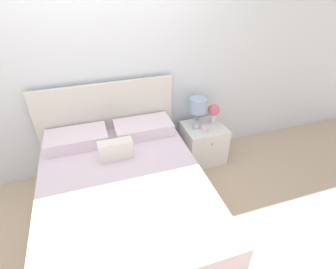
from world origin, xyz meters
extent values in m
plane|color=#CCB28E|center=(0.00, 0.00, 0.00)|extent=(12.00, 12.00, 0.00)
cube|color=white|center=(0.00, 0.07, 1.30)|extent=(8.00, 0.06, 2.60)
cube|color=beige|center=(0.00, -0.97, 0.16)|extent=(1.53, 1.94, 0.31)
cube|color=white|center=(0.00, -0.97, 0.44)|extent=(1.50, 1.91, 0.26)
cube|color=silver|center=(0.00, -0.03, 0.57)|extent=(1.56, 0.05, 1.13)
cube|color=white|center=(-0.37, -0.25, 0.64)|extent=(0.64, 0.36, 0.14)
cube|color=white|center=(0.37, -0.25, 0.64)|extent=(0.64, 0.36, 0.14)
cube|color=white|center=(0.00, -0.62, 0.67)|extent=(0.34, 0.12, 0.20)
cube|color=white|center=(1.15, -0.25, 0.25)|extent=(0.51, 0.46, 0.50)
sphere|color=#B2AD93|center=(1.15, -0.49, 0.39)|extent=(0.02, 0.02, 0.02)
cylinder|color=white|center=(1.08, -0.15, 0.53)|extent=(0.11, 0.11, 0.06)
cylinder|color=#B7B29E|center=(1.08, -0.15, 0.62)|extent=(0.02, 0.02, 0.11)
cylinder|color=#A8BCDB|center=(1.08, -0.15, 0.76)|extent=(0.21, 0.21, 0.18)
cylinder|color=white|center=(1.28, -0.19, 0.57)|extent=(0.07, 0.07, 0.13)
sphere|color=#E06B7F|center=(1.28, -0.19, 0.69)|extent=(0.15, 0.15, 0.15)
sphere|color=#609356|center=(1.32, -0.19, 0.65)|extent=(0.07, 0.07, 0.07)
cylinder|color=white|center=(1.10, -0.35, 0.51)|extent=(0.12, 0.12, 0.01)
cylinder|color=white|center=(1.10, -0.35, 0.54)|extent=(0.08, 0.08, 0.06)
cube|color=silver|center=(1.03, -0.25, 0.54)|extent=(0.09, 0.05, 0.07)
cylinder|color=white|center=(1.03, -0.28, 0.54)|extent=(0.06, 0.00, 0.06)
camera|label=1|loc=(-0.15, -2.76, 2.23)|focal=28.00mm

